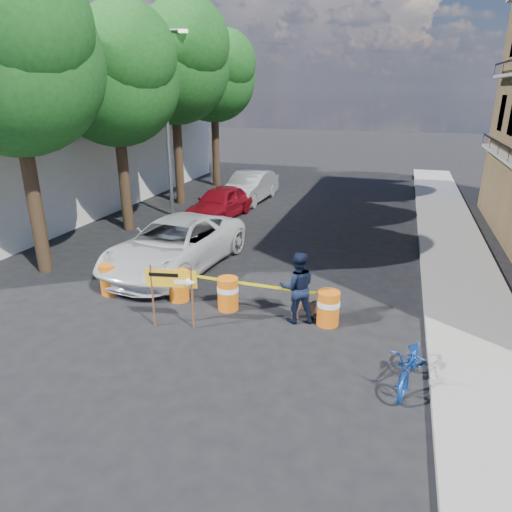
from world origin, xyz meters
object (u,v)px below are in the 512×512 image
Objects in this scene: suv_white at (175,245)px; sedan_red at (220,202)px; detour_sign at (177,284)px; sedan_silver at (250,187)px; barrel_far_left at (110,278)px; barrel_mid_left at (179,285)px; barrel_mid_right at (228,293)px; dog at (305,309)px; pedestrian at (297,287)px; barrel_far_right at (328,307)px; bicycle at (413,344)px.

sedan_red is (-0.92, 6.36, -0.10)m from suv_white.
detour_sign is 13.78m from sedan_silver.
sedan_silver is (0.26, 12.28, 0.31)m from barrel_far_left.
barrel_mid_left is 1.52m from barrel_mid_right.
barrel_far_left is 8.76m from sedan_red.
dog is at bearing 14.46° from detour_sign.
pedestrian is 2.64× the size of dog.
barrel_far_right is 2.87m from bicycle.
barrel_mid_right is 0.48× the size of pedestrian.
bicycle is (1.96, -2.05, 0.47)m from barrel_far_right.
barrel_far_left is at bearing -178.77° from barrel_mid_right.
dog is at bearing 151.49° from bicycle.
bicycle is (2.75, -2.00, -0.00)m from pedestrian.
barrel_mid_right is 0.15× the size of suv_white.
dog is (2.91, 1.34, -0.89)m from detour_sign.
dog is (2.12, 0.02, -0.17)m from barrel_mid_right.
barrel_far_left is 0.21× the size of sedan_red.
barrel_far_right is at bearing -2.24° from barrel_mid_left.
sedan_silver is at bearing 116.36° from barrel_far_right.
detour_sign is at bearing -75.70° from sedan_silver.
sedan_red is 3.54m from sedan_silver.
pedestrian is 0.32× the size of suv_white.
pedestrian is 5.24m from suv_white.
dog is at bearing -49.40° from sedan_red.
detour_sign is (-0.79, -1.33, 0.72)m from barrel_mid_right.
barrel_mid_right is 9.41m from sedan_red.
sedan_silver reaches higher than sedan_red.
sedan_red is at bearing 126.05° from barrel_far_right.
sedan_red is at bearing 103.98° from barrel_mid_left.
bicycle reaches higher than barrel_mid_left.
sedan_silver reaches higher than barrel_far_right.
barrel_mid_left is at bearing 5.02° from barrel_far_left.
barrel_mid_left is 2.54m from suv_white.
bicycle is 2.64× the size of dog.
barrel_mid_left is at bearing -23.41° from pedestrian.
suv_white is at bearing -74.77° from sedan_red.
barrel_far_right is 0.55× the size of detour_sign.
bicycle reaches higher than dog.
pedestrian reaches higher than barrel_mid_left.
barrel_mid_right is at bearing -4.06° from barrel_mid_left.
barrel_far_left is 0.48× the size of bicycle.
suv_white reaches higher than barrel_far_left.
bicycle is (6.18, -2.22, 0.47)m from barrel_mid_left.
barrel_mid_left is 1.76m from detour_sign.
bicycle is 16.41m from sedan_silver.
barrel_mid_left is at bearing 106.38° from detour_sign.
dog is at bearing -62.25° from sedan_silver.
suv_white is at bearing -47.38° from pedestrian.
barrel_mid_right is at bearing 81.18° from dog.
sedan_red is at bearing 90.16° from barrel_far_left.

